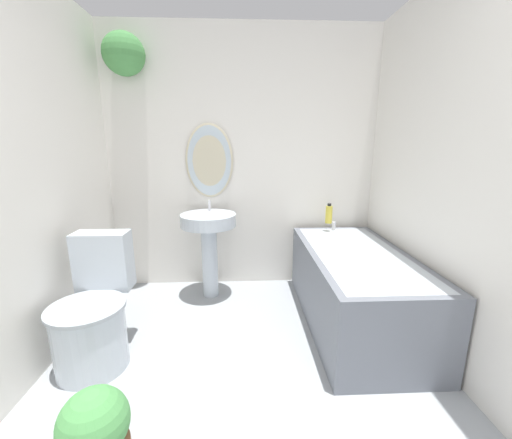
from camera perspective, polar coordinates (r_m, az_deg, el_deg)
The scene contains 7 objects.
wall_back at distance 3.00m, azimuth -4.49°, elevation 12.02°, with size 2.60×0.34×2.40m.
wall_right at distance 2.08m, azimuth 35.52°, elevation 6.48°, with size 0.06×2.80×2.40m.
toilet at distance 2.31m, azimuth -27.41°, elevation -15.43°, with size 0.45×0.61×0.80m.
pedestal_sink at distance 2.82m, azimuth -8.57°, elevation -2.70°, with size 0.49×0.49×0.87m.
bathtub at distance 2.58m, azimuth 17.59°, elevation -11.50°, with size 0.73×1.48×0.65m.
shampoo_bottle at distance 2.97m, azimuth 13.11°, elevation 0.96°, with size 0.06×0.06×0.18m.
potted_plant at distance 1.71m, azimuth -27.16°, elevation -31.22°, with size 0.28×0.28×0.39m.
Camera 1 is at (-0.01, -0.30, 1.36)m, focal length 22.00 mm.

